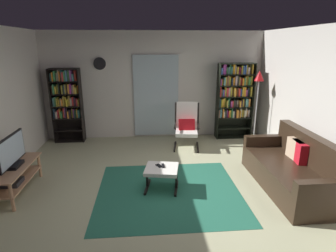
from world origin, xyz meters
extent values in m
plane|color=#B2B28B|center=(0.00, 0.00, 0.00)|extent=(7.02, 7.02, 0.00)
cube|color=silver|center=(0.00, 2.90, 1.30)|extent=(5.60, 0.06, 2.60)
cube|color=silver|center=(2.70, 0.00, 1.30)|extent=(0.06, 6.00, 2.60)
cube|color=silver|center=(0.04, 2.83, 1.05)|extent=(1.10, 0.01, 2.00)
cube|color=#266952|center=(0.12, 0.04, 0.00)|extent=(2.27, 2.06, 0.01)
cube|color=tan|center=(-2.30, 0.24, 0.44)|extent=(0.43, 1.17, 0.02)
cube|color=tan|center=(-2.30, 0.24, 0.20)|extent=(0.39, 1.11, 0.02)
cylinder|color=tan|center=(-2.14, -0.30, 0.21)|extent=(0.05, 0.05, 0.43)
cylinder|color=tan|center=(-2.14, 0.77, 0.21)|extent=(0.05, 0.05, 0.43)
cylinder|color=tan|center=(-2.47, 0.77, 0.21)|extent=(0.05, 0.05, 0.43)
cube|color=#28282D|center=(-2.30, 0.10, 0.25)|extent=(0.26, 0.28, 0.07)
cube|color=black|center=(-2.30, 0.24, 0.48)|extent=(0.20, 0.32, 0.05)
cube|color=black|center=(-2.30, 0.24, 0.73)|extent=(0.04, 0.83, 0.46)
cube|color=silver|center=(-2.28, 0.24, 0.73)|extent=(0.01, 0.78, 0.41)
cube|color=black|center=(-2.41, 2.66, 0.88)|extent=(0.02, 0.30, 1.76)
cube|color=black|center=(-1.74, 2.66, 0.88)|extent=(0.02, 0.30, 1.76)
cube|color=black|center=(-2.08, 2.80, 0.88)|extent=(0.68, 0.02, 1.76)
cube|color=black|center=(-2.08, 2.66, 0.02)|extent=(0.65, 0.28, 0.02)
cube|color=black|center=(-2.08, 2.66, 0.29)|extent=(0.65, 0.28, 0.02)
cube|color=black|center=(-2.08, 2.66, 0.59)|extent=(0.65, 0.28, 0.02)
cube|color=black|center=(-2.08, 2.66, 0.88)|extent=(0.65, 0.28, 0.02)
cube|color=black|center=(-2.08, 2.66, 1.17)|extent=(0.65, 0.28, 0.02)
cube|color=black|center=(-2.08, 2.66, 1.47)|extent=(0.65, 0.28, 0.02)
cube|color=black|center=(-2.08, 2.66, 1.74)|extent=(0.65, 0.28, 0.02)
cube|color=#172633|center=(-2.37, 2.66, 0.72)|extent=(0.03, 0.23, 0.24)
cube|color=beige|center=(-2.33, 2.64, 0.68)|extent=(0.03, 0.15, 0.17)
cube|color=red|center=(-2.30, 2.66, 0.70)|extent=(0.03, 0.13, 0.20)
cube|color=orange|center=(-2.26, 2.67, 0.71)|extent=(0.02, 0.13, 0.23)
cube|color=#327C3E|center=(-2.22, 2.65, 0.67)|extent=(0.04, 0.15, 0.16)
cube|color=red|center=(-2.17, 2.68, 0.71)|extent=(0.03, 0.11, 0.24)
cube|color=#A0498B|center=(-2.14, 2.66, 0.72)|extent=(0.03, 0.10, 0.25)
cube|color=#2C252B|center=(-2.10, 2.66, 0.71)|extent=(0.03, 0.10, 0.23)
cube|color=orange|center=(-2.06, 2.67, 0.68)|extent=(0.03, 0.24, 0.17)
cube|color=black|center=(-2.02, 2.66, 0.70)|extent=(0.04, 0.21, 0.21)
cube|color=#A39331|center=(-1.97, 2.67, 0.71)|extent=(0.03, 0.11, 0.23)
cube|color=#903D8B|center=(-1.93, 2.68, 0.70)|extent=(0.03, 0.15, 0.22)
cube|color=#182C26|center=(-1.89, 2.65, 0.69)|extent=(0.03, 0.22, 0.20)
cube|color=gold|center=(-1.86, 2.66, 0.71)|extent=(0.03, 0.12, 0.22)
cube|color=teal|center=(-1.82, 2.68, 0.69)|extent=(0.04, 0.16, 0.19)
cube|color=#53998F|center=(-2.36, 2.65, 0.99)|extent=(0.04, 0.11, 0.20)
cube|color=#39864D|center=(-2.32, 2.66, 1.00)|extent=(0.03, 0.16, 0.22)
cube|color=olive|center=(-2.29, 2.67, 0.99)|extent=(0.03, 0.22, 0.20)
cube|color=gold|center=(-2.25, 2.65, 0.97)|extent=(0.03, 0.12, 0.16)
cube|color=#BDB5AB|center=(-2.21, 2.68, 0.98)|extent=(0.03, 0.16, 0.18)
cube|color=orange|center=(-2.17, 2.65, 0.97)|extent=(0.04, 0.15, 0.17)
cube|color=#A38B2D|center=(-2.13, 2.66, 1.01)|extent=(0.03, 0.18, 0.24)
cube|color=gold|center=(-2.09, 2.65, 0.99)|extent=(0.03, 0.10, 0.21)
cube|color=gold|center=(-2.06, 2.66, 0.97)|extent=(0.03, 0.23, 0.16)
cube|color=#A7873A|center=(-2.01, 2.67, 1.00)|extent=(0.04, 0.12, 0.23)
cube|color=beige|center=(-1.97, 2.68, 0.98)|extent=(0.03, 0.17, 0.19)
cube|color=red|center=(-1.93, 2.68, 0.99)|extent=(0.03, 0.15, 0.21)
cube|color=#2F1824|center=(-1.89, 2.67, 0.99)|extent=(0.04, 0.14, 0.21)
cube|color=#C23239|center=(-1.84, 2.68, 0.97)|extent=(0.03, 0.18, 0.17)
cube|color=gold|center=(-1.80, 2.65, 0.96)|extent=(0.02, 0.16, 0.15)
cube|color=brown|center=(-2.37, 2.68, 1.27)|extent=(0.03, 0.15, 0.18)
cube|color=#3A874E|center=(-2.33, 2.65, 1.29)|extent=(0.03, 0.21, 0.22)
cube|color=gold|center=(-2.28, 2.66, 1.27)|extent=(0.03, 0.19, 0.17)
cube|color=#9F9D3C|center=(-2.24, 2.66, 1.29)|extent=(0.03, 0.13, 0.21)
cube|color=black|center=(-2.20, 2.66, 1.30)|extent=(0.03, 0.22, 0.24)
cube|color=orange|center=(-2.17, 2.67, 1.27)|extent=(0.02, 0.10, 0.18)
cube|color=olive|center=(-2.13, 2.65, 1.28)|extent=(0.03, 0.18, 0.20)
cube|color=#375DA7|center=(-2.10, 2.67, 1.28)|extent=(0.02, 0.16, 0.20)
cube|color=olive|center=(-2.07, 2.68, 1.29)|extent=(0.03, 0.23, 0.22)
cube|color=#2D2C2B|center=(-2.03, 2.66, 1.28)|extent=(0.03, 0.12, 0.20)
cube|color=orange|center=(-1.99, 2.66, 1.29)|extent=(0.04, 0.19, 0.22)
cube|color=#9D3082|center=(-1.95, 2.68, 1.29)|extent=(0.04, 0.22, 0.23)
cube|color=beige|center=(-1.91, 2.68, 1.27)|extent=(0.04, 0.14, 0.19)
cube|color=gold|center=(-1.86, 2.65, 1.29)|extent=(0.02, 0.17, 0.21)
cube|color=gold|center=(-1.83, 2.67, 1.26)|extent=(0.04, 0.21, 0.15)
cube|color=orange|center=(-1.79, 2.67, 1.27)|extent=(0.02, 0.12, 0.18)
cube|color=teal|center=(-2.36, 2.67, 1.56)|extent=(0.04, 0.13, 0.18)
cube|color=orange|center=(-2.32, 2.65, 1.58)|extent=(0.03, 0.20, 0.20)
cube|color=#3A914F|center=(-2.28, 2.66, 1.59)|extent=(0.04, 0.19, 0.23)
cube|color=beige|center=(-2.23, 2.67, 1.57)|extent=(0.03, 0.10, 0.18)
cube|color=beige|center=(-2.19, 2.68, 1.60)|extent=(0.02, 0.17, 0.25)
cube|color=orange|center=(-2.17, 2.66, 1.58)|extent=(0.03, 0.18, 0.22)
cube|color=teal|center=(-2.13, 2.68, 1.60)|extent=(0.03, 0.15, 0.25)
cube|color=red|center=(-2.09, 2.66, 1.57)|extent=(0.04, 0.23, 0.20)
cube|color=#448F50|center=(-2.05, 2.66, 1.59)|extent=(0.02, 0.24, 0.23)
cube|color=teal|center=(-2.01, 2.65, 1.60)|extent=(0.04, 0.18, 0.24)
cube|color=#3A7842|center=(-1.96, 2.67, 1.60)|extent=(0.04, 0.20, 0.24)
cube|color=#93448C|center=(-1.91, 2.65, 1.60)|extent=(0.03, 0.20, 0.26)
cube|color=teal|center=(-1.87, 2.66, 1.55)|extent=(0.04, 0.16, 0.16)
cube|color=red|center=(-1.82, 2.67, 1.59)|extent=(0.04, 0.15, 0.24)
cube|color=black|center=(1.54, 2.61, 0.93)|extent=(0.02, 0.30, 1.86)
cube|color=black|center=(2.40, 2.61, 0.93)|extent=(0.02, 0.30, 1.86)
cube|color=black|center=(1.97, 2.75, 0.93)|extent=(0.87, 0.02, 1.86)
cube|color=black|center=(1.97, 2.61, 0.02)|extent=(0.84, 0.28, 0.02)
cube|color=black|center=(1.97, 2.61, 0.27)|extent=(0.84, 0.28, 0.02)
cube|color=black|center=(1.97, 2.61, 0.53)|extent=(0.84, 0.28, 0.02)
cube|color=black|center=(1.97, 2.61, 0.80)|extent=(0.84, 0.28, 0.02)
cube|color=black|center=(1.97, 2.61, 1.06)|extent=(0.84, 0.28, 0.02)
cube|color=black|center=(1.97, 2.61, 1.33)|extent=(0.84, 0.28, 0.02)
cube|color=black|center=(1.97, 2.61, 1.59)|extent=(0.84, 0.28, 0.02)
cube|color=black|center=(1.97, 2.61, 1.84)|extent=(0.84, 0.28, 0.02)
cube|color=brown|center=(1.58, 2.60, 0.64)|extent=(0.03, 0.19, 0.20)
cube|color=teal|center=(1.62, 2.60, 0.66)|extent=(0.02, 0.17, 0.23)
cube|color=#305DA9|center=(1.65, 2.62, 0.63)|extent=(0.03, 0.13, 0.19)
cube|color=orange|center=(1.68, 2.59, 0.65)|extent=(0.03, 0.18, 0.22)
cube|color=beige|center=(1.71, 2.60, 0.62)|extent=(0.03, 0.17, 0.16)
cube|color=black|center=(1.75, 2.59, 0.63)|extent=(0.03, 0.17, 0.19)
cube|color=purple|center=(1.79, 2.60, 0.63)|extent=(0.03, 0.11, 0.19)
cube|color=red|center=(1.82, 2.59, 0.62)|extent=(0.02, 0.14, 0.17)
cube|color=gold|center=(1.86, 2.59, 0.63)|extent=(0.04, 0.13, 0.19)
cube|color=#398C50|center=(1.90, 2.60, 0.65)|extent=(0.02, 0.20, 0.23)
cube|color=beige|center=(1.94, 2.62, 0.62)|extent=(0.03, 0.22, 0.17)
cube|color=black|center=(1.98, 2.60, 0.65)|extent=(0.04, 0.17, 0.22)
cube|color=orange|center=(2.03, 2.59, 0.64)|extent=(0.04, 0.23, 0.20)
cube|color=brown|center=(2.06, 2.59, 0.63)|extent=(0.02, 0.21, 0.18)
cube|color=orange|center=(2.10, 2.60, 0.63)|extent=(0.02, 0.24, 0.17)
cube|color=beige|center=(2.14, 2.60, 0.65)|extent=(0.04, 0.11, 0.22)
cube|color=gold|center=(2.18, 2.60, 0.63)|extent=(0.03, 0.13, 0.19)
cube|color=beige|center=(2.23, 2.60, 0.63)|extent=(0.04, 0.19, 0.19)
cube|color=beige|center=(2.27, 2.60, 0.66)|extent=(0.03, 0.12, 0.23)
cube|color=orange|center=(2.30, 2.62, 0.62)|extent=(0.02, 0.10, 0.17)
cube|color=beige|center=(2.34, 2.61, 0.63)|extent=(0.04, 0.11, 0.18)
cube|color=#183033|center=(1.59, 2.60, 0.91)|extent=(0.04, 0.19, 0.21)
cube|color=gold|center=(1.63, 2.61, 0.90)|extent=(0.03, 0.21, 0.20)
cube|color=gold|center=(1.68, 2.60, 0.91)|extent=(0.03, 0.15, 0.22)
cube|color=#A19C27|center=(1.72, 2.62, 0.92)|extent=(0.03, 0.13, 0.22)
cube|color=olive|center=(1.76, 2.61, 0.89)|extent=(0.03, 0.24, 0.17)
cube|color=#31834B|center=(1.82, 2.61, 0.91)|extent=(0.04, 0.13, 0.21)
cube|color=#9C3989|center=(1.87, 2.59, 0.88)|extent=(0.03, 0.18, 0.15)
cube|color=red|center=(1.90, 2.59, 0.88)|extent=(0.02, 0.19, 0.16)
cube|color=#222B1F|center=(1.94, 2.59, 0.89)|extent=(0.03, 0.15, 0.18)
cube|color=#302C2E|center=(1.99, 2.61, 0.88)|extent=(0.04, 0.13, 0.16)
cube|color=beige|center=(2.04, 2.61, 0.88)|extent=(0.03, 0.11, 0.16)
cube|color=gold|center=(2.08, 2.59, 0.88)|extent=(0.03, 0.22, 0.16)
cube|color=#2A192A|center=(2.13, 2.61, 0.89)|extent=(0.03, 0.23, 0.17)
cube|color=#A79729|center=(2.16, 2.60, 0.91)|extent=(0.03, 0.19, 0.20)
cube|color=brown|center=(2.19, 2.59, 0.89)|extent=(0.02, 0.10, 0.16)
cube|color=#5B9E9A|center=(2.24, 2.60, 0.91)|extent=(0.04, 0.20, 0.21)
cube|color=teal|center=(2.28, 2.61, 0.90)|extent=(0.03, 0.18, 0.19)
cube|color=orange|center=(2.32, 2.61, 0.91)|extent=(0.04, 0.19, 0.20)
cube|color=red|center=(1.58, 2.60, 1.19)|extent=(0.03, 0.20, 0.23)
cube|color=brown|center=(1.62, 2.62, 1.16)|extent=(0.04, 0.19, 0.17)
cube|color=#356AA5|center=(1.65, 2.60, 1.16)|extent=(0.02, 0.19, 0.17)
cube|color=#984293|center=(1.68, 2.60, 1.15)|extent=(0.02, 0.16, 0.16)
cube|color=gold|center=(1.72, 2.59, 1.18)|extent=(0.03, 0.11, 0.22)
cube|color=#CF3539|center=(1.76, 2.59, 1.18)|extent=(0.04, 0.14, 0.21)
cube|color=beige|center=(1.81, 2.62, 1.18)|extent=(0.03, 0.20, 0.22)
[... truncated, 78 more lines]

